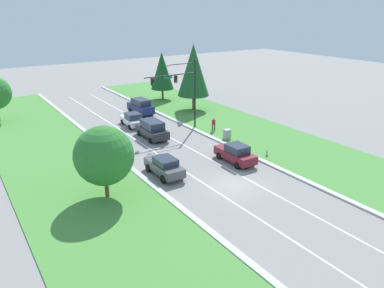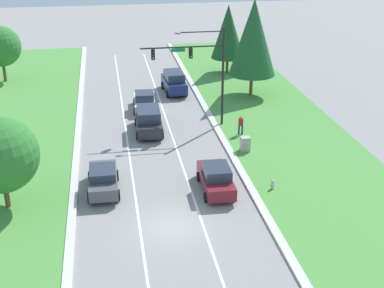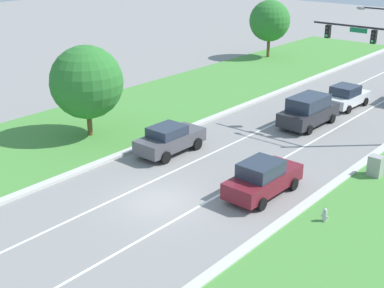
{
  "view_description": "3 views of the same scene",
  "coord_description": "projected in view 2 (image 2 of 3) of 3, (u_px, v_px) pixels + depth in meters",
  "views": [
    {
      "loc": [
        -18.24,
        -21.53,
        13.9
      ],
      "look_at": [
        0.25,
        6.57,
        1.62
      ],
      "focal_mm": 35.0,
      "sensor_mm": 36.0,
      "label": 1
    },
    {
      "loc": [
        -3.16,
        -25.92,
        16.51
      ],
      "look_at": [
        2.4,
        7.2,
        1.87
      ],
      "focal_mm": 50.0,
      "sensor_mm": 36.0,
      "label": 2
    },
    {
      "loc": [
        15.93,
        -16.45,
        11.88
      ],
      "look_at": [
        -0.9,
        3.54,
        1.67
      ],
      "focal_mm": 50.0,
      "sensor_mm": 36.0,
      "label": 3
    }
  ],
  "objects": [
    {
      "name": "graphite_sedan",
      "position": [
        103.0,
        179.0,
        34.03
      ],
      "size": [
        2.01,
        4.46,
        1.69
      ],
      "rotation": [
        0.0,
        0.0,
        -0.01
      ],
      "color": "#4C4C51",
      "rests_on": "ground_plane"
    },
    {
      "name": "white_sedan",
      "position": [
        145.0,
        101.0,
        48.21
      ],
      "size": [
        2.2,
        4.32,
        1.66
      ],
      "rotation": [
        0.0,
        0.0,
        -0.05
      ],
      "color": "white",
      "rests_on": "ground_plane"
    },
    {
      "name": "oak_far_left_tree",
      "position": [
        0.0,
        155.0,
        31.03
      ],
      "size": [
        4.52,
        4.52,
        5.78
      ],
      "color": "brown",
      "rests_on": "ground_plane"
    },
    {
      "name": "lane_stripe_inner_right",
      "position": [
        202.0,
        223.0,
        30.78
      ],
      "size": [
        0.14,
        81.0,
        0.01
      ],
      "color": "white",
      "rests_on": "ground_plane"
    },
    {
      "name": "oak_near_left_tree",
      "position": [
        1.0,
        46.0,
        54.87
      ],
      "size": [
        4.16,
        4.16,
        5.88
      ],
      "color": "brown",
      "rests_on": "ground_plane"
    },
    {
      "name": "pedestrian",
      "position": [
        241.0,
        124.0,
        42.56
      ],
      "size": [
        0.43,
        0.32,
        1.69
      ],
      "rotation": [
        0.0,
        0.0,
        2.85
      ],
      "color": "#232842",
      "rests_on": "ground_plane"
    },
    {
      "name": "grass_verge_right",
      "position": [
        351.0,
        210.0,
        32.15
      ],
      "size": [
        10.0,
        90.0,
        0.08
      ],
      "color": "#4C8E3D",
      "rests_on": "ground_plane"
    },
    {
      "name": "charcoal_suv",
      "position": [
        149.0,
        120.0,
        43.16
      ],
      "size": [
        2.29,
        4.94,
        2.05
      ],
      "rotation": [
        0.0,
        0.0,
        -0.03
      ],
      "color": "#28282D",
      "rests_on": "ground_plane"
    },
    {
      "name": "curb_strip_left",
      "position": [
        71.0,
        234.0,
        29.62
      ],
      "size": [
        0.5,
        90.0,
        0.15
      ],
      "color": "beige",
      "rests_on": "ground_plane"
    },
    {
      "name": "curb_strip_right",
      "position": [
        267.0,
        217.0,
        31.34
      ],
      "size": [
        0.5,
        90.0,
        0.15
      ],
      "color": "beige",
      "rests_on": "ground_plane"
    },
    {
      "name": "navy_suv",
      "position": [
        174.0,
        82.0,
        52.68
      ],
      "size": [
        2.24,
        4.74,
        2.13
      ],
      "rotation": [
        0.0,
        0.0,
        0.05
      ],
      "color": "navy",
      "rests_on": "ground_plane"
    },
    {
      "name": "lane_stripe_inner_left",
      "position": [
        140.0,
        229.0,
        30.24
      ],
      "size": [
        0.14,
        81.0,
        0.01
      ],
      "color": "white",
      "rests_on": "ground_plane"
    },
    {
      "name": "conifer_far_right_tree",
      "position": [
        253.0,
        37.0,
        49.83
      ],
      "size": [
        4.44,
        4.44,
        9.29
      ],
      "color": "brown",
      "rests_on": "ground_plane"
    },
    {
      "name": "utility_cabinet",
      "position": [
        245.0,
        144.0,
        39.77
      ],
      "size": [
        0.7,
        0.6,
        1.18
      ],
      "color": "#9E9E99",
      "rests_on": "ground_plane"
    },
    {
      "name": "burgundy_sedan",
      "position": [
        216.0,
        178.0,
        34.1
      ],
      "size": [
        2.05,
        4.57,
        1.8
      ],
      "rotation": [
        0.0,
        0.0,
        -0.02
      ],
      "color": "maroon",
      "rests_on": "ground_plane"
    },
    {
      "name": "conifer_near_right_tree",
      "position": [
        228.0,
        32.0,
        57.58
      ],
      "size": [
        3.58,
        3.58,
        7.49
      ],
      "color": "brown",
      "rests_on": "ground_plane"
    },
    {
      "name": "fire_hydrant",
      "position": [
        273.0,
        185.0,
        34.39
      ],
      "size": [
        0.34,
        0.2,
        0.7
      ],
      "color": "#B7B7BC",
      "rests_on": "ground_plane"
    },
    {
      "name": "traffic_signal_mast",
      "position": [
        201.0,
        63.0,
        42.63
      ],
      "size": [
        6.74,
        0.41,
        8.22
      ],
      "color": "black",
      "rests_on": "ground_plane"
    },
    {
      "name": "ground_plane",
      "position": [
        171.0,
        226.0,
        30.51
      ],
      "size": [
        160.0,
        160.0,
        0.0
      ],
      "primitive_type": "plane",
      "color": "gray"
    }
  ]
}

